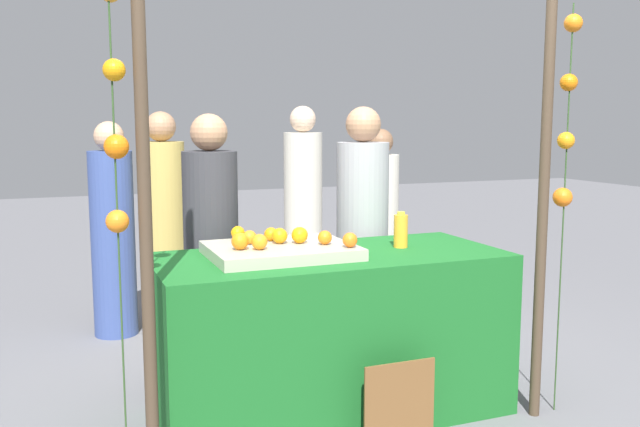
{
  "coord_description": "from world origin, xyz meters",
  "views": [
    {
      "loc": [
        -1.38,
        -3.32,
        1.59
      ],
      "look_at": [
        0.0,
        0.15,
        1.08
      ],
      "focal_mm": 38.32,
      "sensor_mm": 36.0,
      "label": 1
    }
  ],
  "objects_px": {
    "orange_1": "(350,240)",
    "vendor_right": "(362,245)",
    "juice_bottle": "(401,231)",
    "chalkboard_sign": "(399,407)",
    "stall_counter": "(330,334)",
    "vendor_left": "(212,260)",
    "orange_0": "(280,236)"
  },
  "relations": [
    {
      "from": "orange_1",
      "to": "vendor_right",
      "type": "distance_m",
      "value": 0.96
    },
    {
      "from": "orange_1",
      "to": "juice_bottle",
      "type": "relative_size",
      "value": 0.38
    },
    {
      "from": "vendor_left",
      "to": "vendor_right",
      "type": "distance_m",
      "value": 1.0
    },
    {
      "from": "juice_bottle",
      "to": "vendor_right",
      "type": "bearing_deg",
      "value": 84.8
    },
    {
      "from": "stall_counter",
      "to": "orange_1",
      "type": "xyz_separation_m",
      "value": [
        0.04,
        -0.16,
        0.54
      ]
    },
    {
      "from": "orange_0",
      "to": "vendor_right",
      "type": "distance_m",
      "value": 0.98
    },
    {
      "from": "chalkboard_sign",
      "to": "vendor_right",
      "type": "height_order",
      "value": "vendor_right"
    },
    {
      "from": "chalkboard_sign",
      "to": "stall_counter",
      "type": "bearing_deg",
      "value": 103.98
    },
    {
      "from": "juice_bottle",
      "to": "orange_0",
      "type": "bearing_deg",
      "value": 176.3
    },
    {
      "from": "orange_1",
      "to": "vendor_right",
      "type": "relative_size",
      "value": 0.05
    },
    {
      "from": "stall_counter",
      "to": "orange_1",
      "type": "relative_size",
      "value": 24.22
    },
    {
      "from": "stall_counter",
      "to": "juice_bottle",
      "type": "bearing_deg",
      "value": 4.51
    },
    {
      "from": "juice_bottle",
      "to": "vendor_right",
      "type": "height_order",
      "value": "vendor_right"
    },
    {
      "from": "stall_counter",
      "to": "vendor_left",
      "type": "distance_m",
      "value": 0.9
    },
    {
      "from": "orange_1",
      "to": "vendor_right",
      "type": "height_order",
      "value": "vendor_right"
    },
    {
      "from": "juice_bottle",
      "to": "vendor_right",
      "type": "xyz_separation_m",
      "value": [
        0.06,
        0.63,
        -0.2
      ]
    },
    {
      "from": "stall_counter",
      "to": "vendor_right",
      "type": "height_order",
      "value": "vendor_right"
    },
    {
      "from": "stall_counter",
      "to": "chalkboard_sign",
      "type": "bearing_deg",
      "value": -76.02
    },
    {
      "from": "orange_0",
      "to": "vendor_left",
      "type": "height_order",
      "value": "vendor_left"
    },
    {
      "from": "stall_counter",
      "to": "juice_bottle",
      "type": "relative_size",
      "value": 9.27
    },
    {
      "from": "stall_counter",
      "to": "chalkboard_sign",
      "type": "height_order",
      "value": "stall_counter"
    },
    {
      "from": "stall_counter",
      "to": "vendor_left",
      "type": "relative_size",
      "value": 1.15
    },
    {
      "from": "vendor_left",
      "to": "orange_0",
      "type": "bearing_deg",
      "value": -68.37
    },
    {
      "from": "orange_1",
      "to": "vendor_left",
      "type": "relative_size",
      "value": 0.05
    },
    {
      "from": "orange_1",
      "to": "juice_bottle",
      "type": "height_order",
      "value": "juice_bottle"
    },
    {
      "from": "vendor_left",
      "to": "vendor_right",
      "type": "xyz_separation_m",
      "value": [
        1.0,
        -0.01,
        0.02
      ]
    },
    {
      "from": "orange_0",
      "to": "orange_1",
      "type": "bearing_deg",
      "value": -38.0
    },
    {
      "from": "juice_bottle",
      "to": "chalkboard_sign",
      "type": "bearing_deg",
      "value": -118.19
    },
    {
      "from": "juice_bottle",
      "to": "chalkboard_sign",
      "type": "xyz_separation_m",
      "value": [
        -0.31,
        -0.58,
        -0.76
      ]
    },
    {
      "from": "orange_0",
      "to": "vendor_left",
      "type": "bearing_deg",
      "value": 111.63
    },
    {
      "from": "chalkboard_sign",
      "to": "vendor_right",
      "type": "bearing_deg",
      "value": 73.09
    },
    {
      "from": "orange_0",
      "to": "chalkboard_sign",
      "type": "xyz_separation_m",
      "value": [
        0.39,
        -0.62,
        -0.77
      ]
    }
  ]
}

